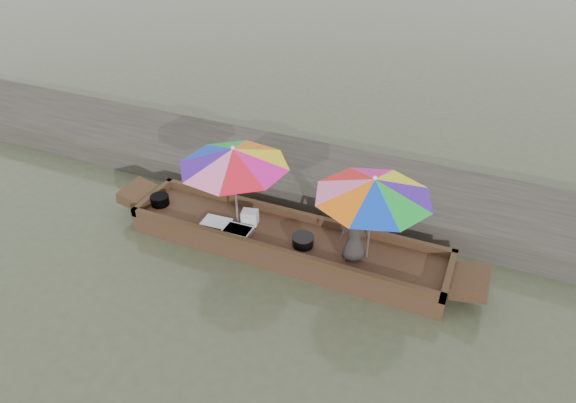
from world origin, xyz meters
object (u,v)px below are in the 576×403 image
at_px(charcoal_grill, 303,241).
at_px(umbrella_stern, 370,219).
at_px(boat_hull, 286,243).
at_px(tray_scallop, 217,223).
at_px(vendor, 355,233).
at_px(cooking_pot, 160,200).
at_px(supply_bag, 250,217).
at_px(umbrella_bow, 235,186).
at_px(tray_crayfish, 238,231).

bearing_deg(charcoal_grill, umbrella_stern, 7.05).
height_order(boat_hull, charcoal_grill, charcoal_grill).
xyz_separation_m(tray_scallop, charcoal_grill, (1.65, 0.06, 0.05)).
bearing_deg(vendor, cooking_pot, -26.08).
bearing_deg(charcoal_grill, supply_bag, 169.46).
height_order(boat_hull, vendor, vendor).
bearing_deg(boat_hull, umbrella_bow, 180.00).
height_order(tray_crayfish, vendor, vendor).
distance_m(tray_crayfish, charcoal_grill, 1.18).
bearing_deg(boat_hull, charcoal_grill, -19.43).
relative_size(boat_hull, umbrella_bow, 2.97).
xyz_separation_m(cooking_pot, umbrella_bow, (1.63, 0.06, 0.68)).
xyz_separation_m(umbrella_bow, umbrella_stern, (2.40, 0.00, 0.00)).
bearing_deg(vendor, charcoal_grill, -23.69).
distance_m(umbrella_bow, umbrella_stern, 2.40).
bearing_deg(umbrella_stern, tray_crayfish, -172.92).
xyz_separation_m(vendor, umbrella_bow, (-2.19, 0.11, 0.27)).
xyz_separation_m(boat_hull, supply_bag, (-0.73, 0.07, 0.30)).
xyz_separation_m(cooking_pot, charcoal_grill, (2.95, -0.07, -0.01)).
bearing_deg(charcoal_grill, cooking_pot, 178.59).
bearing_deg(umbrella_bow, boat_hull, 0.00).
xyz_separation_m(cooking_pot, tray_crayfish, (1.78, -0.22, -0.05)).
bearing_deg(tray_crayfish, cooking_pot, 172.99).
distance_m(vendor, umbrella_stern, 0.36).
bearing_deg(tray_scallop, vendor, 1.95).
bearing_deg(tray_scallop, boat_hull, 8.64).
xyz_separation_m(boat_hull, cooking_pot, (-2.58, -0.06, 0.27)).
height_order(cooking_pot, supply_bag, supply_bag).
height_order(supply_bag, umbrella_bow, umbrella_bow).
height_order(umbrella_bow, umbrella_stern, same).
bearing_deg(cooking_pot, charcoal_grill, -1.41).
bearing_deg(cooking_pot, tray_crayfish, -7.01).
bearing_deg(cooking_pot, tray_scallop, -5.81).
bearing_deg(umbrella_stern, supply_bag, 178.07).
bearing_deg(umbrella_bow, tray_crayfish, -61.53).
relative_size(tray_scallop, supply_bag, 1.82).
relative_size(tray_scallop, charcoal_grill, 1.43).
height_order(tray_scallop, umbrella_bow, umbrella_bow).
distance_m(boat_hull, tray_scallop, 1.30).
distance_m(cooking_pot, umbrella_bow, 1.77).
bearing_deg(boat_hull, tray_scallop, -171.36).
height_order(boat_hull, tray_crayfish, tray_crayfish).
relative_size(supply_bag, umbrella_stern, 0.15).
bearing_deg(umbrella_stern, vendor, -152.21).
bearing_deg(umbrella_bow, vendor, -2.80).
bearing_deg(supply_bag, vendor, -5.22).
height_order(tray_scallop, vendor, vendor).
relative_size(boat_hull, supply_bag, 20.18).
distance_m(tray_scallop, umbrella_bow, 0.83).
relative_size(cooking_pot, vendor, 0.34).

